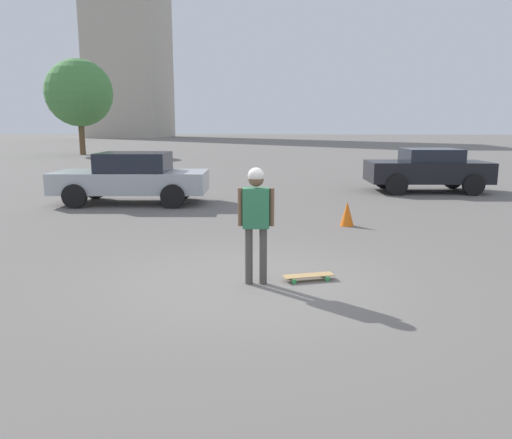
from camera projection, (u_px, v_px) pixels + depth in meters
name	position (u px, v px, depth m)	size (l,w,h in m)	color
ground_plane	(256.00, 284.00, 7.29)	(220.00, 220.00, 0.00)	slate
person	(256.00, 211.00, 7.09)	(0.24, 0.52, 1.70)	#4C4742
skateboard	(308.00, 276.00, 7.43)	(0.44, 0.79, 0.08)	tan
car_parked_near	(132.00, 177.00, 14.58)	(2.30, 4.54, 1.49)	#ADB2B7
car_parked_far	(428.00, 169.00, 17.09)	(2.29, 4.15, 1.47)	black
building_block_distant	(128.00, 21.00, 85.51)	(14.16, 11.71, 39.57)	#B2A899
tree_distant	(79.00, 93.00, 37.23)	(4.97, 4.97, 7.09)	brown
traffic_cone	(347.00, 214.00, 11.40)	(0.31, 0.31, 0.57)	orange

